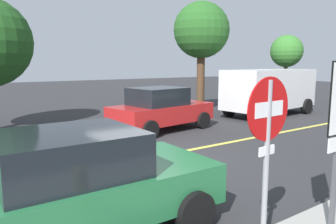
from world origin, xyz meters
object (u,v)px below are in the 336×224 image
object	(u,v)px
white_van	(270,89)
tree_left_verge	(201,31)
stop_sign	(267,139)
tree_centre_verge	(287,52)
car_red_approaching	(161,109)
car_green_mid_road	(79,183)

from	to	relation	value
white_van	tree_left_verge	xyz separation A→B (m)	(-2.18, 2.59, 2.80)
stop_sign	tree_centre_verge	xyz separation A→B (m)	(14.94, 10.37, 1.62)
tree_left_verge	tree_centre_verge	distance (m)	7.21
stop_sign	car_red_approaching	distance (m)	8.51
car_red_approaching	tree_centre_verge	size ratio (longest dim) A/B	0.97
tree_centre_verge	stop_sign	bearing A→B (deg)	-145.24
stop_sign	tree_centre_verge	size ratio (longest dim) A/B	0.55
car_green_mid_road	white_van	bearing A→B (deg)	26.06
car_red_approaching	tree_left_verge	distance (m)	5.90
stop_sign	car_green_mid_road	xyz separation A→B (m)	(-1.59, 2.01, -0.81)
white_van	tree_centre_verge	world-z (taller)	tree_centre_verge
car_green_mid_road	tree_left_verge	bearing A→B (deg)	41.33
white_van	car_green_mid_road	xyz separation A→B (m)	(-11.55, -5.65, -0.48)
stop_sign	tree_centre_verge	world-z (taller)	tree_centre_verge
tree_left_verge	tree_centre_verge	xyz separation A→B (m)	(7.16, 0.12, -0.85)
car_red_approaching	tree_centre_verge	distance (m)	11.90
car_red_approaching	car_green_mid_road	bearing A→B (deg)	-132.54
car_green_mid_road	stop_sign	bearing A→B (deg)	-51.60
car_green_mid_road	tree_centre_verge	bearing A→B (deg)	26.83
white_van	tree_centre_verge	distance (m)	6.00
tree_left_verge	white_van	bearing A→B (deg)	-49.96
tree_left_verge	tree_centre_verge	bearing A→B (deg)	0.96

